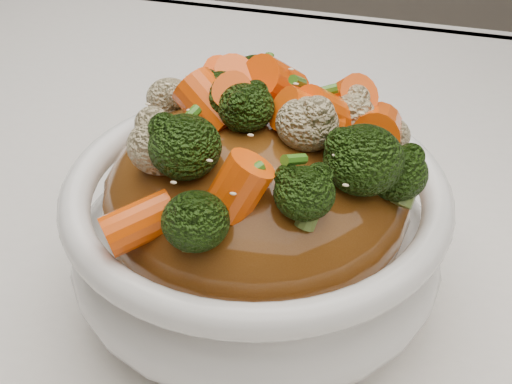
% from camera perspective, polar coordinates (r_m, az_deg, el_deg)
% --- Properties ---
extents(tablecloth, '(1.20, 0.80, 0.04)m').
position_cam_1_polar(tablecloth, '(0.44, 5.95, -9.54)').
color(tablecloth, white).
rests_on(tablecloth, dining_table).
extents(bowl, '(0.25, 0.25, 0.08)m').
position_cam_1_polar(bowl, '(0.39, 0.00, -3.59)').
color(bowl, white).
rests_on(bowl, tablecloth).
extents(sauce_base, '(0.20, 0.20, 0.09)m').
position_cam_1_polar(sauce_base, '(0.38, 0.00, -0.35)').
color(sauce_base, '#623410').
rests_on(sauce_base, bowl).
extents(carrots, '(0.20, 0.20, 0.05)m').
position_cam_1_polar(carrots, '(0.34, 0.00, 7.50)').
color(carrots, '#FF5408').
rests_on(carrots, sauce_base).
extents(broccoli, '(0.20, 0.20, 0.04)m').
position_cam_1_polar(broccoli, '(0.34, 0.00, 7.37)').
color(broccoli, black).
rests_on(broccoli, sauce_base).
extents(cauliflower, '(0.20, 0.20, 0.03)m').
position_cam_1_polar(cauliflower, '(0.35, 0.00, 7.09)').
color(cauliflower, '#C7B788').
rests_on(cauliflower, sauce_base).
extents(scallions, '(0.15, 0.15, 0.02)m').
position_cam_1_polar(scallions, '(0.34, 0.00, 7.64)').
color(scallions, '#38741A').
rests_on(scallions, sauce_base).
extents(sesame_seeds, '(0.18, 0.18, 0.01)m').
position_cam_1_polar(sesame_seeds, '(0.34, 0.00, 7.64)').
color(sesame_seeds, beige).
rests_on(sesame_seeds, sauce_base).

